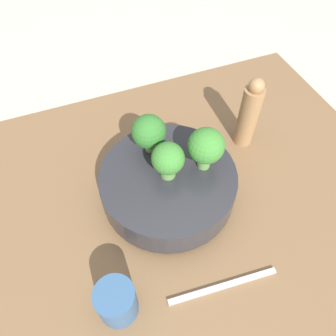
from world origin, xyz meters
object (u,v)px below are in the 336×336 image
(pepper_mill, at_px, (249,114))
(fork, at_px, (223,286))
(cup, at_px, (117,302))
(bowl, at_px, (168,184))

(pepper_mill, relative_size, fork, 0.88)
(cup, distance_m, fork, 0.18)
(cup, xyz_separation_m, pepper_mill, (0.37, 0.26, 0.04))
(bowl, height_order, cup, cup)
(cup, distance_m, pepper_mill, 0.46)
(pepper_mill, bearing_deg, cup, -145.59)
(pepper_mill, bearing_deg, fork, -124.53)
(pepper_mill, xyz_separation_m, fork, (-0.20, -0.29, -0.08))
(bowl, distance_m, pepper_mill, 0.24)
(cup, relative_size, fork, 0.39)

